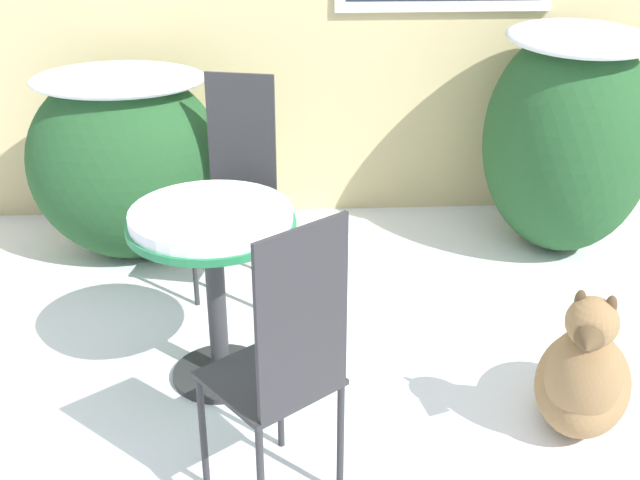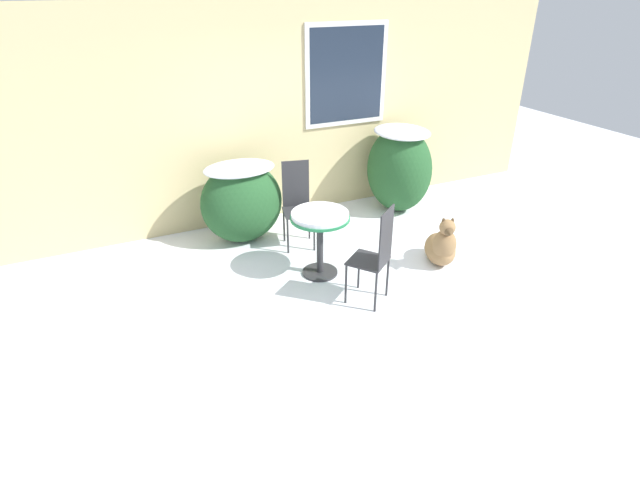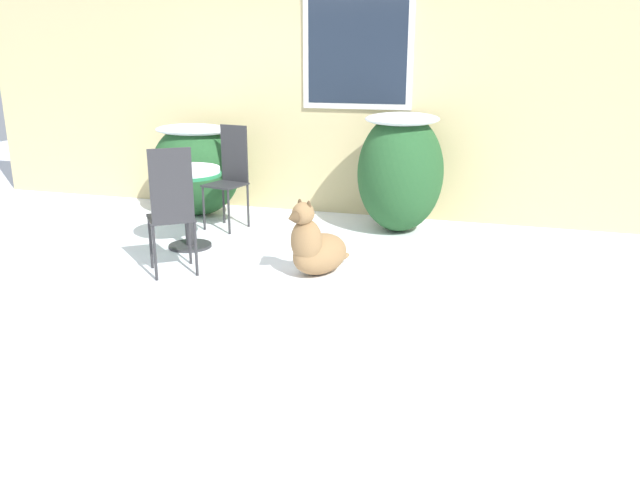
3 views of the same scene
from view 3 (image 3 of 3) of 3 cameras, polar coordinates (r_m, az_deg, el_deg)
ground_plane at (r=5.43m, az=-10.14°, el=-2.35°), size 16.00×16.00×0.00m
house_wall at (r=7.17m, az=-2.30°, el=13.91°), size 8.00×0.10×2.78m
shrub_left at (r=7.13m, az=-11.33°, el=6.56°), size 1.02×0.74×1.02m
shrub_middle at (r=6.38m, az=7.37°, el=6.43°), size 0.86×1.00×1.20m
patio_table at (r=5.86m, az=-12.12°, el=5.07°), size 0.65×0.65×0.76m
patio_chair_near_table at (r=6.54m, az=-8.27°, el=5.99°), size 0.43×0.43×1.05m
patio_chair_far_side at (r=5.12m, az=-13.43°, el=2.84°), size 0.51×0.51×1.05m
dog at (r=5.07m, az=-0.40°, el=-0.74°), size 0.54×0.70×0.65m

